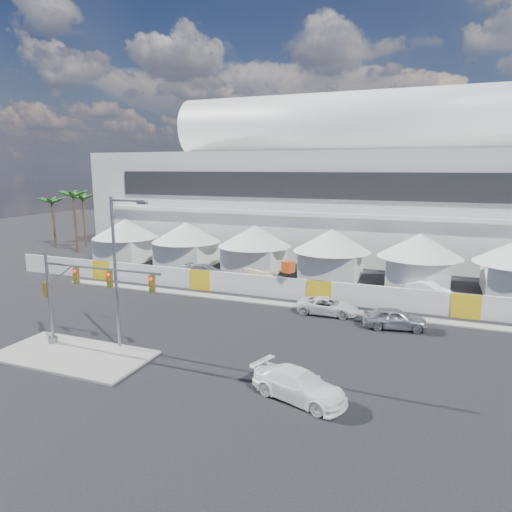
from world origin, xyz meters
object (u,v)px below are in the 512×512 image
at_px(pickup_curb, 327,306).
at_px(sedan_silver, 395,318).
at_px(lot_car_a, 428,289).
at_px(pickup_near, 299,385).
at_px(boom_lift, 257,281).
at_px(lot_car_c, 206,271).
at_px(streetlight_median, 118,263).
at_px(traffic_mast, 74,295).

bearing_deg(pickup_curb, sedan_silver, -107.53).
height_order(sedan_silver, lot_car_a, sedan_silver).
distance_m(pickup_near, boom_lift, 21.36).
bearing_deg(pickup_curb, boom_lift, 58.90).
relative_size(lot_car_c, boom_lift, 0.65).
bearing_deg(streetlight_median, lot_car_a, 48.18).
bearing_deg(boom_lift, pickup_curb, -7.96).
height_order(pickup_curb, boom_lift, boom_lift).
height_order(sedan_silver, pickup_near, sedan_silver).
relative_size(lot_car_a, traffic_mast, 0.44).
relative_size(lot_car_a, lot_car_c, 0.84).
relative_size(pickup_curb, traffic_mast, 0.54).
height_order(sedan_silver, streetlight_median, streetlight_median).
xyz_separation_m(lot_car_c, streetlight_median, (4.21, -20.12, 5.20)).
xyz_separation_m(sedan_silver, pickup_near, (-3.76, -12.89, -0.03)).
bearing_deg(lot_car_a, pickup_near, -170.95).
bearing_deg(traffic_mast, pickup_curb, 43.56).
bearing_deg(boom_lift, lot_car_a, 36.75).
bearing_deg(traffic_mast, sedan_silver, 31.15).
relative_size(sedan_silver, lot_car_a, 1.16).
relative_size(lot_car_a, streetlight_median, 0.40).
bearing_deg(traffic_mast, lot_car_a, 45.61).
bearing_deg(sedan_silver, pickup_near, 153.66).
bearing_deg(lot_car_a, lot_car_c, 115.81).
bearing_deg(streetlight_median, boom_lift, 79.50).
relative_size(pickup_near, lot_car_a, 1.31).
height_order(traffic_mast, streetlight_median, streetlight_median).
bearing_deg(pickup_near, streetlight_median, 98.24).
height_order(pickup_curb, lot_car_a, pickup_curb).
height_order(pickup_curb, lot_car_c, pickup_curb).
bearing_deg(lot_car_c, pickup_curb, -115.05).
height_order(lot_car_a, traffic_mast, traffic_mast).
bearing_deg(boom_lift, traffic_mast, -86.87).
distance_m(pickup_curb, pickup_near, 14.55).
height_order(pickup_near, lot_car_c, pickup_near).
relative_size(pickup_curb, lot_car_c, 1.05).
bearing_deg(sedan_silver, traffic_mast, 111.07).
height_order(sedan_silver, pickup_curb, sedan_silver).
bearing_deg(sedan_silver, pickup_curb, 63.98).
relative_size(pickup_curb, boom_lift, 0.68).
bearing_deg(sedan_silver, streetlight_median, 112.62).
relative_size(traffic_mast, streetlight_median, 0.92).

